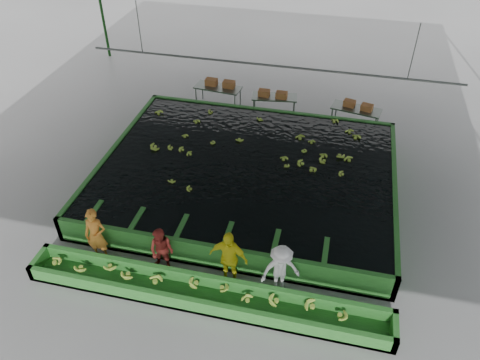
% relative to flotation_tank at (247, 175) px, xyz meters
% --- Properties ---
extents(ground, '(80.00, 80.00, 0.00)m').
position_rel_flotation_tank_xyz_m(ground, '(0.00, -1.50, -0.45)').
color(ground, gray).
rests_on(ground, ground).
extents(shed_roof, '(20.00, 22.00, 0.04)m').
position_rel_flotation_tank_xyz_m(shed_roof, '(0.00, -1.50, 4.55)').
color(shed_roof, gray).
rests_on(shed_roof, shed_posts).
extents(shed_posts, '(20.00, 22.00, 5.00)m').
position_rel_flotation_tank_xyz_m(shed_posts, '(0.00, -1.50, 2.05)').
color(shed_posts, '#103A10').
rests_on(shed_posts, ground).
extents(flotation_tank, '(10.00, 8.00, 0.90)m').
position_rel_flotation_tank_xyz_m(flotation_tank, '(0.00, 0.00, 0.00)').
color(flotation_tank, '#297127').
rests_on(flotation_tank, ground).
extents(tank_water, '(9.70, 7.70, 0.00)m').
position_rel_flotation_tank_xyz_m(tank_water, '(0.00, -0.00, 0.40)').
color(tank_water, black).
rests_on(tank_water, flotation_tank).
extents(sorting_trough, '(10.00, 1.00, 0.50)m').
position_rel_flotation_tank_xyz_m(sorting_trough, '(0.00, -5.10, -0.20)').
color(sorting_trough, '#297127').
rests_on(sorting_trough, ground).
extents(cableway_rail, '(0.08, 0.08, 14.00)m').
position_rel_flotation_tank_xyz_m(cableway_rail, '(0.00, 3.50, 2.55)').
color(cableway_rail, '#59605B').
rests_on(cableway_rail, shed_roof).
extents(rail_hanger_left, '(0.04, 0.04, 2.00)m').
position_rel_flotation_tank_xyz_m(rail_hanger_left, '(-5.00, 3.50, 3.55)').
color(rail_hanger_left, '#59605B').
rests_on(rail_hanger_left, shed_roof).
extents(rail_hanger_right, '(0.04, 0.04, 2.00)m').
position_rel_flotation_tank_xyz_m(rail_hanger_right, '(5.00, 3.50, 3.55)').
color(rail_hanger_right, '#59605B').
rests_on(rail_hanger_right, shed_roof).
extents(worker_a, '(0.69, 0.48, 1.79)m').
position_rel_flotation_tank_xyz_m(worker_a, '(-3.45, -4.30, 0.44)').
color(worker_a, orange).
rests_on(worker_a, ground).
extents(worker_b, '(0.78, 0.63, 1.50)m').
position_rel_flotation_tank_xyz_m(worker_b, '(-1.47, -4.30, 0.30)').
color(worker_b, '#A43029').
rests_on(worker_b, ground).
extents(worker_c, '(1.13, 0.56, 1.86)m').
position_rel_flotation_tank_xyz_m(worker_c, '(0.46, -4.30, 0.48)').
color(worker_c, yellow).
rests_on(worker_c, ground).
extents(worker_d, '(1.22, 1.00, 1.65)m').
position_rel_flotation_tank_xyz_m(worker_d, '(1.90, -4.30, 0.37)').
color(worker_d, white).
rests_on(worker_d, ground).
extents(packing_table_left, '(2.11, 1.02, 0.93)m').
position_rel_flotation_tank_xyz_m(packing_table_left, '(-2.50, 5.30, 0.01)').
color(packing_table_left, '#59605B').
rests_on(packing_table_left, ground).
extents(packing_table_mid, '(2.00, 1.02, 0.87)m').
position_rel_flotation_tank_xyz_m(packing_table_mid, '(0.05, 5.12, -0.02)').
color(packing_table_mid, '#59605B').
rests_on(packing_table_mid, ground).
extents(packing_table_right, '(2.10, 1.17, 0.90)m').
position_rel_flotation_tank_xyz_m(packing_table_right, '(3.50, 4.83, 0.00)').
color(packing_table_right, '#59605B').
rests_on(packing_table_right, ground).
extents(box_stack_left, '(1.33, 0.42, 0.28)m').
position_rel_flotation_tank_xyz_m(box_stack_left, '(-2.43, 5.40, 0.48)').
color(box_stack_left, brown).
rests_on(box_stack_left, packing_table_left).
extents(box_stack_mid, '(1.24, 0.37, 0.27)m').
position_rel_flotation_tank_xyz_m(box_stack_mid, '(-0.02, 5.06, 0.42)').
color(box_stack_mid, brown).
rests_on(box_stack_mid, packing_table_mid).
extents(box_stack_right, '(1.23, 0.62, 0.26)m').
position_rel_flotation_tank_xyz_m(box_stack_right, '(3.54, 4.86, 0.45)').
color(box_stack_right, brown).
rests_on(box_stack_right, packing_table_right).
extents(floating_bananas, '(9.44, 6.44, 0.13)m').
position_rel_flotation_tank_xyz_m(floating_bananas, '(0.00, 0.80, 0.40)').
color(floating_bananas, '#8AAE34').
rests_on(floating_bananas, tank_water).
extents(trough_bananas, '(8.62, 0.57, 0.11)m').
position_rel_flotation_tank_xyz_m(trough_bananas, '(0.00, -5.10, -0.05)').
color(trough_bananas, '#8AAE34').
rests_on(trough_bananas, sorting_trough).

